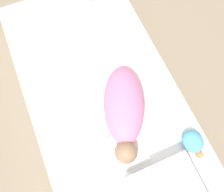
{
  "coord_description": "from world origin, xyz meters",
  "views": [
    {
      "loc": [
        0.42,
        -0.11,
        1.34
      ],
      "look_at": [
        0.07,
        0.04,
        0.25
      ],
      "focal_mm": 35.0,
      "sensor_mm": 36.0,
      "label": 1
    }
  ],
  "objects": [
    {
      "name": "burp_cloth",
      "position": [
        0.35,
        -0.01,
        0.21
      ],
      "size": [
        0.18,
        0.2,
        0.02
      ],
      "color": "white",
      "rests_on": "bed_mattress"
    },
    {
      "name": "bed_mattress",
      "position": [
        0.0,
        0.0,
        0.1
      ],
      "size": [
        1.57,
        0.81,
        0.2
      ],
      "color": "white",
      "rests_on": "ground_plane"
    },
    {
      "name": "swaddled_baby",
      "position": [
        0.16,
        0.07,
        0.27
      ],
      "size": [
        0.52,
        0.35,
        0.13
      ],
      "rotation": [
        0.0,
        0.0,
        5.91
      ],
      "color": "pink",
      "rests_on": "bed_mattress"
    },
    {
      "name": "ground_plane",
      "position": [
        0.0,
        0.0,
        0.0
      ],
      "size": [
        12.0,
        12.0,
        0.0
      ],
      "primitive_type": "plane",
      "color": "#7A6B56"
    },
    {
      "name": "turtle_plush",
      "position": [
        0.45,
        0.32,
        0.24
      ],
      "size": [
        0.14,
        0.1,
        0.07
      ],
      "color": "#4C99C6",
      "rests_on": "bed_mattress"
    }
  ]
}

